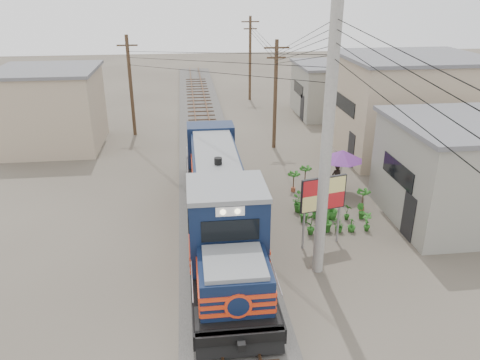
{
  "coord_description": "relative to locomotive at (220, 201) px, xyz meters",
  "views": [
    {
      "loc": [
        -1.25,
        -15.29,
        10.23
      ],
      "look_at": [
        0.97,
        3.52,
        2.2
      ],
      "focal_mm": 35.0,
      "sensor_mm": 36.0,
      "label": 1
    }
  ],
  "objects": [
    {
      "name": "vendor",
      "position": [
        6.42,
        3.94,
        -0.88
      ],
      "size": [
        0.64,
        0.51,
        1.53
      ],
      "primitive_type": "imported",
      "rotation": [
        0.0,
        0.0,
        3.43
      ],
      "color": "black",
      "rests_on": "ground"
    },
    {
      "name": "plant_nursery",
      "position": [
        4.77,
        0.7,
        -1.19
      ],
      "size": [
        3.54,
        3.1,
        1.07
      ],
      "color": "#24621C",
      "rests_on": "ground"
    },
    {
      "name": "ground",
      "position": [
        0.0,
        -2.62,
        -1.64
      ],
      "size": [
        120.0,
        120.0,
        0.0
      ],
      "primitive_type": "plane",
      "color": "#473F35",
      "rests_on": "ground"
    },
    {
      "name": "market_umbrella",
      "position": [
        6.58,
        3.78,
        0.44
      ],
      "size": [
        2.21,
        2.21,
        2.36
      ],
      "rotation": [
        0.0,
        0.0,
        0.03
      ],
      "color": "black",
      "rests_on": "ground"
    },
    {
      "name": "billboard",
      "position": [
        4.11,
        -1.3,
        0.63
      ],
      "size": [
        1.97,
        0.58,
        3.09
      ],
      "rotation": [
        0.0,
        0.0,
        0.23
      ],
      "color": "#99999E",
      "rests_on": "ground"
    },
    {
      "name": "shophouse_back",
      "position": [
        11.0,
        19.38,
        0.47
      ],
      "size": [
        6.3,
        6.3,
        4.2
      ],
      "color": "gray",
      "rests_on": "ground"
    },
    {
      "name": "shophouse_front",
      "position": [
        11.5,
        0.38,
        0.72
      ],
      "size": [
        7.35,
        6.3,
        4.7
      ],
      "color": "gray",
      "rests_on": "ground"
    },
    {
      "name": "shophouse_left",
      "position": [
        -10.0,
        13.38,
        0.97
      ],
      "size": [
        6.3,
        6.3,
        5.2
      ],
      "color": "tan",
      "rests_on": "ground"
    },
    {
      "name": "power_lines",
      "position": [
        -0.14,
        5.87,
        5.92
      ],
      "size": [
        9.65,
        19.0,
        3.3
      ],
      "color": "black",
      "rests_on": "ground"
    },
    {
      "name": "wooden_pole_mid",
      "position": [
        4.5,
        11.38,
        2.04
      ],
      "size": [
        1.6,
        0.24,
        7.0
      ],
      "color": "#4C3826",
      "rests_on": "ground"
    },
    {
      "name": "ballast",
      "position": [
        0.0,
        7.38,
        -1.56
      ],
      "size": [
        3.6,
        70.0,
        0.16
      ],
      "primitive_type": "cube",
      "color": "#595651",
      "rests_on": "ground"
    },
    {
      "name": "track",
      "position": [
        0.0,
        7.38,
        -1.38
      ],
      "size": [
        1.15,
        70.0,
        0.12
      ],
      "color": "#51331E",
      "rests_on": "ground"
    },
    {
      "name": "locomotive",
      "position": [
        0.0,
        0.0,
        0.0
      ],
      "size": [
        2.76,
        14.98,
        3.71
      ],
      "color": "black",
      "rests_on": "ground"
    },
    {
      "name": "wooden_pole_left",
      "position": [
        -5.0,
        15.38,
        2.04
      ],
      "size": [
        1.6,
        0.24,
        7.0
      ],
      "color": "#4C3826",
      "rests_on": "ground"
    },
    {
      "name": "shophouse_mid",
      "position": [
        12.5,
        9.38,
        1.47
      ],
      "size": [
        8.4,
        7.35,
        6.2
      ],
      "color": "tan",
      "rests_on": "ground"
    },
    {
      "name": "utility_pole_main",
      "position": [
        3.5,
        -3.12,
        3.36
      ],
      "size": [
        0.4,
        0.4,
        10.0
      ],
      "color": "#9E9B93",
      "rests_on": "ground"
    },
    {
      "name": "wooden_pole_far",
      "position": [
        4.8,
        25.38,
        2.29
      ],
      "size": [
        1.6,
        0.24,
        7.5
      ],
      "color": "#4C3826",
      "rests_on": "ground"
    }
  ]
}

